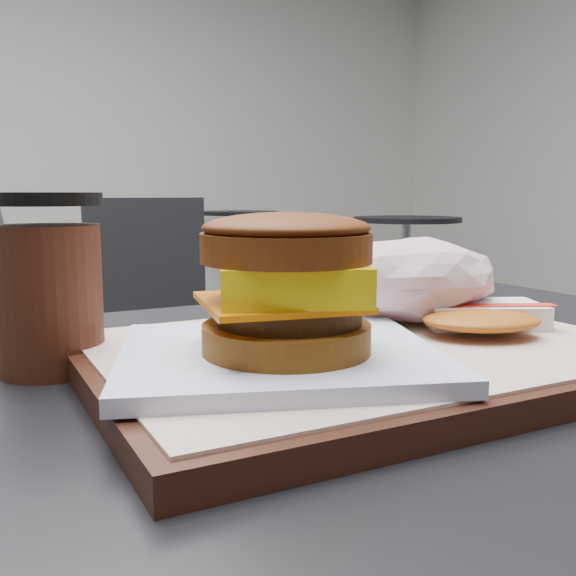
# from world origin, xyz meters

# --- Properties ---
(serving_tray) EXTENTS (0.38, 0.28, 0.02)m
(serving_tray) POSITION_xyz_m (-0.02, -0.01, 0.78)
(serving_tray) COLOR black
(serving_tray) RESTS_ON customer_table
(breakfast_sandwich) EXTENTS (0.23, 0.22, 0.09)m
(breakfast_sandwich) POSITION_xyz_m (-0.10, -0.04, 0.83)
(breakfast_sandwich) COLOR white
(breakfast_sandwich) RESTS_ON serving_tray
(hash_brown) EXTENTS (0.13, 0.12, 0.02)m
(hash_brown) POSITION_xyz_m (0.08, -0.01, 0.80)
(hash_brown) COLOR white
(hash_brown) RESTS_ON serving_tray
(crumpled_wrapper) EXTENTS (0.15, 0.12, 0.07)m
(crumpled_wrapper) POSITION_xyz_m (0.06, 0.05, 0.82)
(crumpled_wrapper) COLOR white
(crumpled_wrapper) RESTS_ON serving_tray
(coffee_cup) EXTENTS (0.08, 0.08, 0.12)m
(coffee_cup) POSITION_xyz_m (-0.21, 0.09, 0.83)
(coffee_cup) COLOR #3B180E
(coffee_cup) RESTS_ON customer_table
(neighbor_chair) EXTENTS (0.61, 0.45, 0.88)m
(neighbor_chair) POSITION_xyz_m (0.16, 1.69, 0.51)
(neighbor_chair) COLOR #97979B
(neighbor_chair) RESTS_ON ground
(bg_table_near) EXTENTS (0.66, 0.66, 0.75)m
(bg_table_near) POSITION_xyz_m (2.20, 2.80, 0.56)
(bg_table_near) COLOR black
(bg_table_near) RESTS_ON ground
(bg_table_far) EXTENTS (0.66, 0.66, 0.75)m
(bg_table_far) POSITION_xyz_m (1.80, 4.50, 0.56)
(bg_table_far) COLOR black
(bg_table_far) RESTS_ON ground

